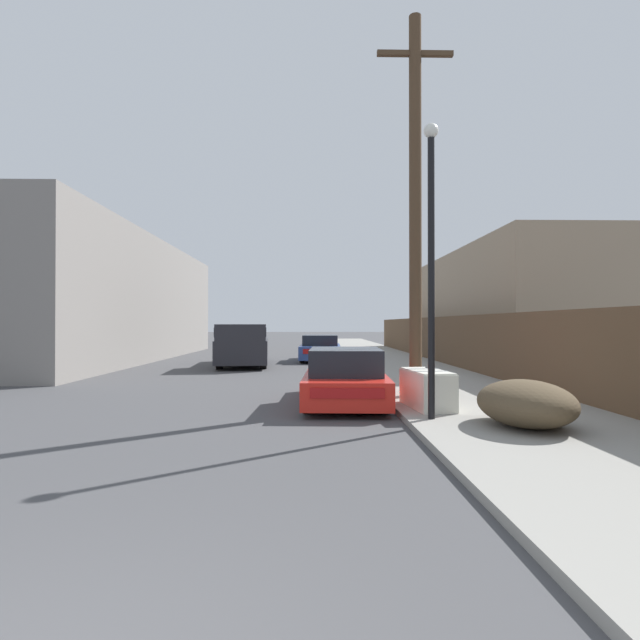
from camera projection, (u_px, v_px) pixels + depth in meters
The scene contains 11 objects.
sidewalk_curb at pixel (384, 358), 25.47m from camera, with size 4.20×63.00×0.12m, color gray.
discarded_fridge at pixel (427, 389), 9.97m from camera, with size 0.83×1.66×0.77m.
parked_sports_car_red at pixel (345, 378), 11.17m from camera, with size 1.98×4.32×1.25m.
car_parked_mid at pixel (320, 348), 24.15m from camera, with size 2.06×4.40×1.26m.
pickup_truck at pixel (243, 345), 21.05m from camera, with size 2.49×5.81×1.78m.
utility_pole at pixel (415, 200), 11.73m from camera, with size 1.80×0.29×8.95m.
street_lamp at pixel (431, 249), 8.78m from camera, with size 0.26×0.26×5.21m.
brush_pile at pixel (526, 403), 8.11m from camera, with size 1.47×1.97×0.75m.
wooden_fence at pixel (457, 341), 19.36m from camera, with size 0.08×37.49×1.99m, color brown.
building_left_block at pixel (94, 300), 25.01m from camera, with size 7.00×21.58×5.96m, color gray.
building_right_house at pixel (514, 306), 24.44m from camera, with size 6.00×14.87×5.34m, color gray.
Camera 1 is at (1.49, -1.91, 1.79)m, focal length 28.00 mm.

